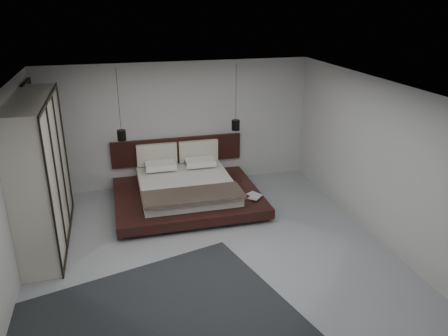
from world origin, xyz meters
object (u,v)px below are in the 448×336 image
object	(u,v)px
rug	(149,324)
bed	(186,189)
lattice_screen	(36,147)
pendant_left	(122,135)
pendant_right	(236,125)
wardrobe	(40,173)

from	to	relation	value
rug	bed	bearing A→B (deg)	72.48
lattice_screen	pendant_left	bearing A→B (deg)	-2.21
lattice_screen	rug	xyz separation A→B (m)	(1.75, -4.15, -1.29)
pendant_left	rug	bearing A→B (deg)	-88.86
pendant_right	rug	bearing A→B (deg)	-119.96
bed	pendant_left	distance (m)	1.73
bed	pendant_right	size ratio (longest dim) A/B	2.06
pendant_left	wardrobe	size ratio (longest dim) A/B	0.56
bed	rug	bearing A→B (deg)	-107.52
pendant_left	bed	bearing A→B (deg)	-21.69
wardrobe	rug	xyz separation A→B (m)	(1.50, -2.68, -1.28)
lattice_screen	pendant_left	xyz separation A→B (m)	(1.67, -0.06, 0.14)
pendant_left	pendant_right	distance (m)	2.44
lattice_screen	bed	xyz separation A→B (m)	(2.89, -0.55, -1.00)
bed	wardrobe	xyz separation A→B (m)	(-2.63, -0.93, 0.99)
lattice_screen	pendant_right	distance (m)	4.11
pendant_left	rug	size ratio (longest dim) A/B	0.40
lattice_screen	wardrobe	xyz separation A→B (m)	(0.25, -1.47, -0.01)
pendant_left	rug	distance (m)	4.33
bed	pendant_right	world-z (taller)	pendant_right
rug	lattice_screen	bearing A→B (deg)	112.86
bed	rug	world-z (taller)	bed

